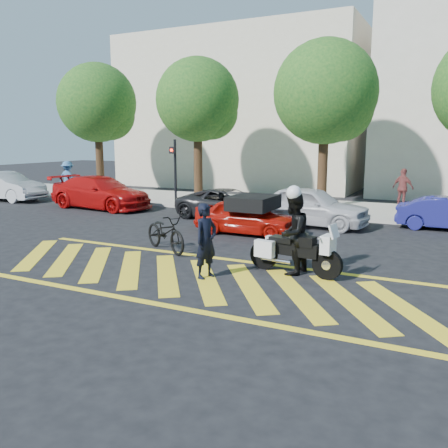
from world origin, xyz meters
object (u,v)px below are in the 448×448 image
at_px(parked_left, 101,192).
at_px(parked_mid_left, 230,204).
at_px(officer_bike, 206,241).
at_px(parked_mid_right, 310,206).
at_px(bicycle, 166,232).
at_px(officer_moto, 293,234).
at_px(parked_far_left, 5,186).
at_px(police_motorcycle, 293,251).
at_px(red_convertible, 246,216).

bearing_deg(parked_left, parked_mid_left, -86.03).
height_order(officer_bike, parked_mid_right, officer_bike).
relative_size(bicycle, officer_moto, 1.07).
bearing_deg(officer_moto, parked_far_left, -102.24).
bearing_deg(parked_mid_left, police_motorcycle, -139.12).
relative_size(officer_moto, parked_mid_left, 0.45).
xyz_separation_m(parked_far_left, parked_left, (6.47, 0.00, 0.00)).
bearing_deg(parked_mid_right, officer_moto, -163.23).
bearing_deg(red_convertible, bicycle, 162.03).
xyz_separation_m(bicycle, police_motorcycle, (4.09, -0.62, 0.02)).
xyz_separation_m(officer_moto, parked_far_left, (-17.99, 6.43, -0.24)).
bearing_deg(parked_mid_right, parked_mid_left, 94.11).
height_order(bicycle, parked_mid_left, parked_mid_left).
relative_size(red_convertible, parked_mid_left, 0.82).
height_order(bicycle, police_motorcycle, bicycle).
bearing_deg(red_convertible, parked_mid_left, 37.24).
bearing_deg(officer_bike, officer_moto, -39.45).
xyz_separation_m(bicycle, parked_left, (-7.44, 5.80, 0.19)).
bearing_deg(parked_mid_left, red_convertible, -139.31).
bearing_deg(parked_mid_right, officer_bike, -177.90).
height_order(officer_bike, parked_mid_left, officer_bike).
distance_m(officer_moto, parked_mid_left, 8.03).
bearing_deg(bicycle, parked_far_left, 95.64).
height_order(bicycle, parked_mid_right, parked_mid_right).
bearing_deg(parked_far_left, red_convertible, -101.13).
relative_size(police_motorcycle, parked_mid_right, 0.55).
bearing_deg(red_convertible, officer_bike, -165.93).
xyz_separation_m(police_motorcycle, parked_left, (-11.53, 6.42, 0.18)).
distance_m(officer_moto, parked_mid_right, 6.59).
xyz_separation_m(parked_left, parked_mid_right, (10.07, -0.00, -0.01)).
bearing_deg(officer_bike, parked_mid_left, 36.88).
height_order(officer_bike, bicycle, officer_bike).
distance_m(officer_moto, red_convertible, 4.95).
distance_m(parked_left, parked_mid_right, 10.07).
distance_m(bicycle, officer_moto, 4.15).
relative_size(red_convertible, parked_mid_right, 0.82).
distance_m(officer_moto, parked_far_left, 19.10).
distance_m(red_convertible, parked_left, 8.91).
relative_size(police_motorcycle, officer_moto, 1.21).
bearing_deg(parked_left, police_motorcycle, -115.16).
bearing_deg(bicycle, parked_left, 80.34).
height_order(red_convertible, parked_left, parked_left).
relative_size(parked_far_left, parked_mid_right, 1.04).
distance_m(bicycle, parked_mid_right, 6.37).
xyz_separation_m(bicycle, red_convertible, (1.11, 3.33, 0.06)).
xyz_separation_m(bicycle, parked_mid_right, (2.63, 5.80, 0.19)).
bearing_deg(officer_bike, bicycle, 66.70).
xyz_separation_m(red_convertible, parked_mid_left, (-1.84, 2.47, -0.00)).
distance_m(red_convertible, parked_far_left, 15.23).
xyz_separation_m(police_motorcycle, parked_mid_left, (-4.82, 6.42, 0.04)).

